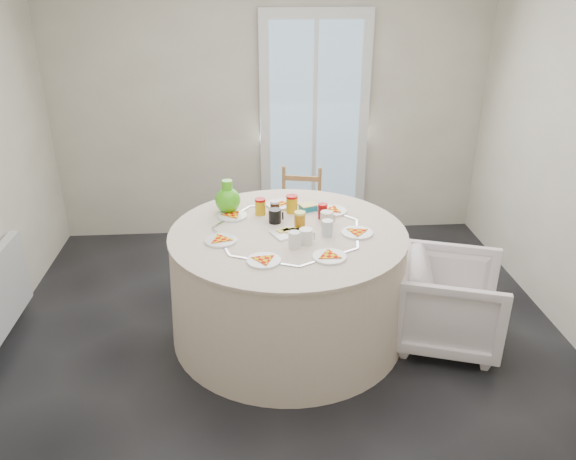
{
  "coord_description": "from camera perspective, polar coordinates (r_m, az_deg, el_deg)",
  "views": [
    {
      "loc": [
        -0.22,
        -3.15,
        2.37
      ],
      "look_at": [
        0.03,
        0.25,
        0.8
      ],
      "focal_mm": 35.0,
      "sensor_mm": 36.0,
      "label": 1
    }
  ],
  "objects": [
    {
      "name": "jar_cluster",
      "position": [
        3.97,
        0.18,
        1.77
      ],
      "size": [
        0.54,
        0.34,
        0.15
      ],
      "primitive_type": null,
      "rotation": [
        0.0,
        0.0,
        0.2
      ],
      "color": "#8C4314",
      "rests_on": "table"
    },
    {
      "name": "wooden_chair",
      "position": [
        4.91,
        1.18,
        1.96
      ],
      "size": [
        0.44,
        0.42,
        0.83
      ],
      "primitive_type": null,
      "rotation": [
        0.0,
        0.0,
        -0.21
      ],
      "color": "#9B7148",
      "rests_on": "floor"
    },
    {
      "name": "wall_back",
      "position": [
        5.26,
        -1.8,
        13.0
      ],
      "size": [
        4.0,
        0.02,
        2.6
      ],
      "primitive_type": "cube",
      "color": "#BCB5A3",
      "rests_on": "floor"
    },
    {
      "name": "butter_tub",
      "position": [
        4.09,
        2.06,
        1.94
      ],
      "size": [
        0.14,
        0.12,
        0.05
      ],
      "primitive_type": "cube",
      "rotation": [
        0.0,
        0.0,
        0.36
      ],
      "color": "teal",
      "rests_on": "table"
    },
    {
      "name": "floor",
      "position": [
        3.95,
        -0.2,
        -12.18
      ],
      "size": [
        4.0,
        4.0,
        0.0
      ],
      "primitive_type": "plane",
      "color": "black",
      "rests_on": "ground"
    },
    {
      "name": "place_settings",
      "position": [
        3.77,
        0.0,
        -0.41
      ],
      "size": [
        1.34,
        1.34,
        0.02
      ],
      "primitive_type": null,
      "rotation": [
        0.0,
        0.0,
        0.2
      ],
      "color": "white",
      "rests_on": "table"
    },
    {
      "name": "mugs_glasses",
      "position": [
        3.79,
        1.48,
        0.38
      ],
      "size": [
        0.71,
        0.71,
        0.12
      ],
      "primitive_type": null,
      "rotation": [
        0.0,
        0.0,
        -0.09
      ],
      "color": "#989898",
      "rests_on": "table"
    },
    {
      "name": "green_pitcher",
      "position": [
        4.05,
        -6.12,
        2.86
      ],
      "size": [
        0.24,
        0.24,
        0.24
      ],
      "primitive_type": null,
      "rotation": [
        0.0,
        0.0,
        -0.39
      ],
      "color": "#46BF18",
      "rests_on": "table"
    },
    {
      "name": "table",
      "position": [
        3.95,
        0.0,
        -5.6
      ],
      "size": [
        1.65,
        1.65,
        0.84
      ],
      "primitive_type": "cylinder",
      "color": "beige",
      "rests_on": "floor"
    },
    {
      "name": "armchair",
      "position": [
        3.99,
        16.28,
        -6.14
      ],
      "size": [
        0.81,
        0.84,
        0.69
      ],
      "primitive_type": "imported",
      "rotation": [
        0.0,
        0.0,
        1.26
      ],
      "color": "white",
      "rests_on": "floor"
    },
    {
      "name": "glass_door",
      "position": [
        5.3,
        2.65,
        10.3
      ],
      "size": [
        1.0,
        0.08,
        2.1
      ],
      "primitive_type": "cube",
      "color": "silver",
      "rests_on": "floor"
    },
    {
      "name": "cheese_platter",
      "position": [
        3.74,
        0.36,
        -0.59
      ],
      "size": [
        0.31,
        0.26,
        0.03
      ],
      "primitive_type": null,
      "rotation": [
        0.0,
        0.0,
        0.44
      ],
      "color": "silver",
      "rests_on": "table"
    }
  ]
}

